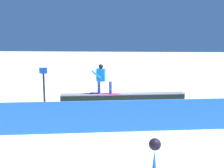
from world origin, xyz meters
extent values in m
plane|color=white|center=(0.00, 0.00, 0.00)|extent=(120.00, 120.00, 0.00)
cube|color=black|center=(0.00, 0.00, 0.35)|extent=(5.94, 1.49, 0.69)
cube|color=white|center=(0.00, 0.00, 0.17)|extent=(5.96, 1.50, 0.17)
cube|color=gray|center=(0.00, 0.00, 0.71)|extent=(5.95, 1.55, 0.04)
cube|color=#BE3085|center=(0.87, 0.16, 0.74)|extent=(1.53, 0.45, 0.01)
cylinder|color=#404795|center=(1.15, 0.13, 1.04)|extent=(0.15, 0.15, 0.58)
cylinder|color=#404795|center=(0.59, 0.19, 1.04)|extent=(0.15, 0.15, 0.58)
cube|color=#1786D1|center=(1.05, 0.14, 1.63)|extent=(0.42, 0.28, 0.60)
sphere|color=black|center=(1.05, 0.14, 2.05)|extent=(0.22, 0.22, 0.22)
cylinder|color=#1786D1|center=(1.25, 0.28, 1.66)|extent=(0.49, 0.14, 0.42)
cylinder|color=#1786D1|center=(0.94, -0.01, 1.66)|extent=(0.16, 0.11, 0.56)
cube|color=#2E7EEF|center=(0.00, 3.35, 0.58)|extent=(9.48, 1.76, 1.16)
sphere|color=black|center=(-0.95, 8.34, 1.61)|extent=(0.20, 0.20, 0.20)
cylinder|color=#262628|center=(3.94, -0.06, 0.82)|extent=(0.10, 0.10, 1.64)
cube|color=blue|center=(3.94, -0.06, 1.79)|extent=(0.40, 0.04, 0.30)
camera|label=1|loc=(-0.64, 12.43, 3.28)|focal=42.28mm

